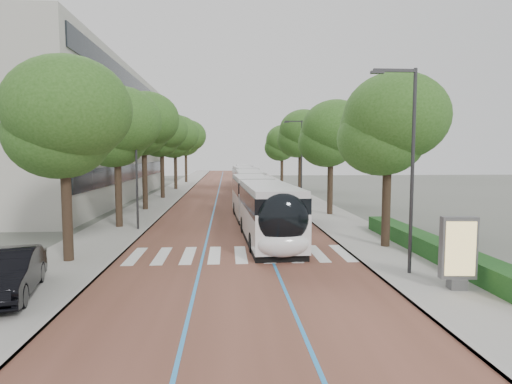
# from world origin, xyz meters

# --- Properties ---
(ground) EXTENTS (160.00, 160.00, 0.00)m
(ground) POSITION_xyz_m (0.00, 0.00, 0.00)
(ground) COLOR #51544C
(ground) RESTS_ON ground
(road) EXTENTS (11.00, 140.00, 0.02)m
(road) POSITION_xyz_m (0.00, 40.00, 0.01)
(road) COLOR brown
(road) RESTS_ON ground
(sidewalk_left) EXTENTS (4.00, 140.00, 0.12)m
(sidewalk_left) POSITION_xyz_m (-7.50, 40.00, 0.06)
(sidewalk_left) COLOR gray
(sidewalk_left) RESTS_ON ground
(sidewalk_right) EXTENTS (4.00, 140.00, 0.12)m
(sidewalk_right) POSITION_xyz_m (7.50, 40.00, 0.06)
(sidewalk_right) COLOR gray
(sidewalk_right) RESTS_ON ground
(kerb_left) EXTENTS (0.20, 140.00, 0.14)m
(kerb_left) POSITION_xyz_m (-5.60, 40.00, 0.06)
(kerb_left) COLOR gray
(kerb_left) RESTS_ON ground
(kerb_right) EXTENTS (0.20, 140.00, 0.14)m
(kerb_right) POSITION_xyz_m (5.60, 40.00, 0.06)
(kerb_right) COLOR gray
(kerb_right) RESTS_ON ground
(zebra_crossing) EXTENTS (10.55, 3.60, 0.01)m
(zebra_crossing) POSITION_xyz_m (0.20, 1.00, 0.03)
(zebra_crossing) COLOR silver
(zebra_crossing) RESTS_ON ground
(lane_line_left) EXTENTS (0.12, 126.00, 0.01)m
(lane_line_left) POSITION_xyz_m (-1.60, 40.00, 0.02)
(lane_line_left) COLOR #277FC6
(lane_line_left) RESTS_ON road
(lane_line_right) EXTENTS (0.12, 126.00, 0.01)m
(lane_line_right) POSITION_xyz_m (1.60, 40.00, 0.02)
(lane_line_right) COLOR #277FC6
(lane_line_right) RESTS_ON road
(office_building) EXTENTS (18.11, 40.00, 14.00)m
(office_building) POSITION_xyz_m (-19.47, 28.00, 7.00)
(office_building) COLOR #AEADA1
(office_building) RESTS_ON ground
(hedge) EXTENTS (1.20, 14.00, 0.80)m
(hedge) POSITION_xyz_m (9.10, 0.00, 0.52)
(hedge) COLOR #163F16
(hedge) RESTS_ON sidewalk_right
(streetlight_near) EXTENTS (1.82, 0.20, 8.00)m
(streetlight_near) POSITION_xyz_m (6.62, -3.00, 4.82)
(streetlight_near) COLOR #2D2D2F
(streetlight_near) RESTS_ON sidewalk_right
(streetlight_far) EXTENTS (1.82, 0.20, 8.00)m
(streetlight_far) POSITION_xyz_m (6.62, 22.00, 4.82)
(streetlight_far) COLOR #2D2D2F
(streetlight_far) RESTS_ON sidewalk_right
(lamp_post_left) EXTENTS (0.14, 0.14, 8.00)m
(lamp_post_left) POSITION_xyz_m (-6.10, 8.00, 4.12)
(lamp_post_left) COLOR #2D2D2F
(lamp_post_left) RESTS_ON sidewalk_left
(trees_left) EXTENTS (6.44, 60.89, 10.18)m
(trees_left) POSITION_xyz_m (-7.50, 29.13, 6.90)
(trees_left) COLOR black
(trees_left) RESTS_ON ground
(trees_right) EXTENTS (5.40, 47.30, 9.19)m
(trees_right) POSITION_xyz_m (7.70, 22.65, 6.38)
(trees_right) COLOR black
(trees_right) RESTS_ON ground
(lead_bus) EXTENTS (3.31, 18.49, 3.20)m
(lead_bus) POSITION_xyz_m (1.66, 7.64, 1.63)
(lead_bus) COLOR black
(lead_bus) RESTS_ON ground
(bus_queued_0) EXTENTS (2.57, 12.40, 3.20)m
(bus_queued_0) POSITION_xyz_m (1.79, 23.49, 1.62)
(bus_queued_0) COLOR silver
(bus_queued_0) RESTS_ON ground
(bus_queued_1) EXTENTS (3.12, 12.51, 3.20)m
(bus_queued_1) POSITION_xyz_m (1.88, 36.27, 1.62)
(bus_queued_1) COLOR silver
(bus_queued_1) RESTS_ON ground
(bus_queued_2) EXTENTS (2.65, 12.42, 3.20)m
(bus_queued_2) POSITION_xyz_m (2.27, 49.19, 1.62)
(bus_queued_2) COLOR silver
(bus_queued_2) RESTS_ON ground
(ad_panel) EXTENTS (1.26, 0.52, 2.56)m
(ad_panel) POSITION_xyz_m (7.59, -5.12, 1.46)
(ad_panel) COLOR #59595B
(ad_panel) RESTS_ON sidewalk_right
(parked_car) EXTENTS (2.67, 4.97, 1.55)m
(parked_car) POSITION_xyz_m (-7.70, -4.88, 0.90)
(parked_car) COLOR black
(parked_car) RESTS_ON sidewalk_left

